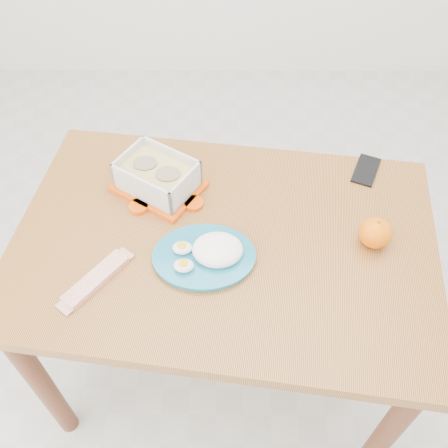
{
  "coord_description": "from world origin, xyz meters",
  "views": [
    {
      "loc": [
        -0.06,
        -1.0,
        1.8
      ],
      "look_at": [
        -0.07,
        -0.18,
        0.81
      ],
      "focal_mm": 40.0,
      "sensor_mm": 36.0,
      "label": 1
    }
  ],
  "objects_px": {
    "smartphone": "(366,170)",
    "food_container": "(157,176)",
    "dining_table": "(224,262)",
    "orange_fruit": "(375,233)",
    "rice_plate": "(208,253)"
  },
  "relations": [
    {
      "from": "orange_fruit",
      "to": "rice_plate",
      "type": "xyz_separation_m",
      "value": [
        -0.43,
        -0.05,
        -0.02
      ]
    },
    {
      "from": "rice_plate",
      "to": "smartphone",
      "type": "distance_m",
      "value": 0.57
    },
    {
      "from": "dining_table",
      "to": "food_container",
      "type": "xyz_separation_m",
      "value": [
        -0.19,
        0.18,
        0.16
      ]
    },
    {
      "from": "orange_fruit",
      "to": "smartphone",
      "type": "distance_m",
      "value": 0.28
    },
    {
      "from": "smartphone",
      "to": "rice_plate",
      "type": "bearing_deg",
      "value": -121.71
    },
    {
      "from": "rice_plate",
      "to": "smartphone",
      "type": "xyz_separation_m",
      "value": [
        0.46,
        0.32,
        -0.02
      ]
    },
    {
      "from": "dining_table",
      "to": "orange_fruit",
      "type": "distance_m",
      "value": 0.42
    },
    {
      "from": "dining_table",
      "to": "smartphone",
      "type": "xyz_separation_m",
      "value": [
        0.42,
        0.26,
        0.11
      ]
    },
    {
      "from": "orange_fruit",
      "to": "dining_table",
      "type": "bearing_deg",
      "value": 178.22
    },
    {
      "from": "dining_table",
      "to": "smartphone",
      "type": "distance_m",
      "value": 0.51
    },
    {
      "from": "smartphone",
      "to": "food_container",
      "type": "bearing_deg",
      "value": -149.78
    },
    {
      "from": "orange_fruit",
      "to": "rice_plate",
      "type": "distance_m",
      "value": 0.43
    },
    {
      "from": "smartphone",
      "to": "dining_table",
      "type": "bearing_deg",
      "value": -125.3
    },
    {
      "from": "orange_fruit",
      "to": "rice_plate",
      "type": "height_order",
      "value": "orange_fruit"
    },
    {
      "from": "orange_fruit",
      "to": "smartphone",
      "type": "height_order",
      "value": "orange_fruit"
    }
  ]
}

